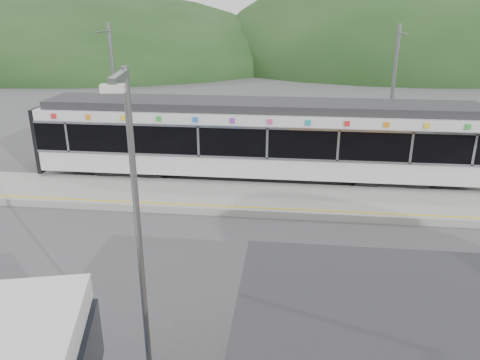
# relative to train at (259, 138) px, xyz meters

# --- Properties ---
(ground) EXTENTS (120.00, 120.00, 0.00)m
(ground) POSITION_rel_train_xyz_m (-0.70, -6.00, -2.06)
(ground) COLOR #4C4C4F
(ground) RESTS_ON ground
(hills) EXTENTS (146.00, 149.00, 26.00)m
(hills) POSITION_rel_train_xyz_m (5.48, -0.71, -2.06)
(hills) COLOR #1E3D19
(hills) RESTS_ON ground
(platform) EXTENTS (26.00, 3.20, 0.30)m
(platform) POSITION_rel_train_xyz_m (-0.70, -2.70, -1.91)
(platform) COLOR #9E9E99
(platform) RESTS_ON ground
(yellow_line) EXTENTS (26.00, 0.10, 0.01)m
(yellow_line) POSITION_rel_train_xyz_m (-0.70, -4.00, -1.76)
(yellow_line) COLOR yellow
(yellow_line) RESTS_ON platform
(train) EXTENTS (20.44, 3.01, 3.74)m
(train) POSITION_rel_train_xyz_m (0.00, 0.00, 0.00)
(train) COLOR black
(train) RESTS_ON ground
(catenary_mast_west) EXTENTS (0.18, 1.80, 7.00)m
(catenary_mast_west) POSITION_rel_train_xyz_m (-7.70, 2.56, 1.58)
(catenary_mast_west) COLOR slate
(catenary_mast_west) RESTS_ON ground
(catenary_mast_east) EXTENTS (0.18, 1.80, 7.00)m
(catenary_mast_east) POSITION_rel_train_xyz_m (6.30, 2.56, 1.58)
(catenary_mast_east) COLOR slate
(catenary_mast_east) RESTS_ON ground
(lamp_post) EXTENTS (0.37, 1.20, 6.80)m
(lamp_post) POSITION_rel_train_xyz_m (-1.27, -13.33, 1.97)
(lamp_post) COLOR slate
(lamp_post) RESTS_ON ground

